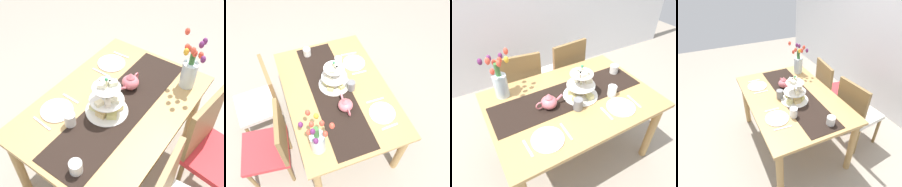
% 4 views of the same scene
% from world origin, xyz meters
% --- Properties ---
extents(ground_plane, '(8.00, 8.00, 0.00)m').
position_xyz_m(ground_plane, '(0.00, 0.00, 0.00)').
color(ground_plane, gray).
extents(dining_table, '(1.40, 0.96, 0.72)m').
position_xyz_m(dining_table, '(0.00, 0.00, 0.62)').
color(dining_table, tan).
rests_on(dining_table, ground_plane).
extents(chair_left, '(0.47, 0.47, 0.91)m').
position_xyz_m(chair_left, '(-0.23, 0.71, 0.50)').
color(chair_left, olive).
rests_on(chair_left, ground_plane).
extents(chair_right, '(0.46, 0.46, 0.91)m').
position_xyz_m(chair_right, '(0.32, 0.71, 0.50)').
color(chair_right, olive).
rests_on(chair_right, ground_plane).
extents(table_runner, '(1.34, 0.36, 0.00)m').
position_xyz_m(table_runner, '(0.00, 0.05, 0.72)').
color(table_runner, black).
rests_on(table_runner, dining_table).
extents(tiered_cake_stand, '(0.30, 0.30, 0.30)m').
position_xyz_m(tiered_cake_stand, '(0.09, 0.00, 0.82)').
color(tiered_cake_stand, beige).
rests_on(tiered_cake_stand, table_runner).
extents(teapot, '(0.24, 0.13, 0.14)m').
position_xyz_m(teapot, '(-0.22, 0.00, 0.78)').
color(teapot, '#D66B75').
rests_on(teapot, table_runner).
extents(tulip_vase, '(0.24, 0.22, 0.43)m').
position_xyz_m(tulip_vase, '(-0.49, 0.33, 0.88)').
color(tulip_vase, silver).
rests_on(tulip_vase, dining_table).
extents(cream_jug, '(0.08, 0.08, 0.08)m').
position_xyz_m(cream_jug, '(0.57, 0.14, 0.76)').
color(cream_jug, white).
rests_on(cream_jug, dining_table).
extents(dinner_plate_left, '(0.23, 0.23, 0.01)m').
position_xyz_m(dinner_plate_left, '(-0.37, -0.29, 0.73)').
color(dinner_plate_left, white).
rests_on(dinner_plate_left, dining_table).
extents(fork_left, '(0.02, 0.15, 0.01)m').
position_xyz_m(fork_left, '(-0.52, -0.29, 0.73)').
color(fork_left, silver).
rests_on(fork_left, dining_table).
extents(knife_left, '(0.02, 0.17, 0.01)m').
position_xyz_m(knife_left, '(-0.23, -0.29, 0.73)').
color(knife_left, silver).
rests_on(knife_left, dining_table).
extents(dinner_plate_right, '(0.23, 0.23, 0.01)m').
position_xyz_m(dinner_plate_right, '(0.29, -0.29, 0.73)').
color(dinner_plate_right, white).
rests_on(dinner_plate_right, dining_table).
extents(fork_right, '(0.02, 0.15, 0.01)m').
position_xyz_m(fork_right, '(0.14, -0.29, 0.73)').
color(fork_right, silver).
rests_on(fork_right, dining_table).
extents(knife_right, '(0.03, 0.17, 0.01)m').
position_xyz_m(knife_right, '(0.43, -0.29, 0.73)').
color(knife_right, silver).
rests_on(knife_right, dining_table).
extents(mug_grey, '(0.08, 0.08, 0.09)m').
position_xyz_m(mug_grey, '(-0.02, -0.13, 0.77)').
color(mug_grey, slate).
rests_on(mug_grey, table_runner).
extents(mug_white_text, '(0.08, 0.08, 0.09)m').
position_xyz_m(mug_white_text, '(0.32, -0.13, 0.77)').
color(mug_white_text, white).
rests_on(mug_white_text, dining_table).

